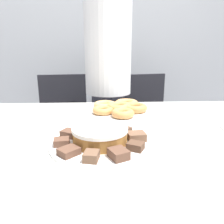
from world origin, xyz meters
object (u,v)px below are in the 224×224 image
object	(u,v)px
office_chair_right	(148,131)
plate_donuts	(119,112)
frosted_cake	(101,135)
plate_cake	(101,144)
person_standing	(108,86)
office_chair_left	(65,133)

from	to	relation	value
office_chair_right	plate_donuts	bearing A→B (deg)	-126.57
plate_donuts	frosted_cake	distance (m)	0.40
plate_cake	frosted_cake	distance (m)	0.03
plate_donuts	frosted_cake	size ratio (longest dim) A/B	2.01
office_chair_right	frosted_cake	xyz separation A→B (m)	(-0.39, -1.05, 0.39)
person_standing	office_chair_left	size ratio (longest dim) A/B	1.78
person_standing	plate_cake	world-z (taller)	person_standing
office_chair_right	frosted_cake	size ratio (longest dim) A/B	4.78
office_chair_left	frosted_cake	xyz separation A→B (m)	(0.31, -1.05, 0.39)
plate_donuts	office_chair_right	bearing A→B (deg)	65.43
office_chair_left	plate_donuts	distance (m)	0.85
frosted_cake	person_standing	bearing A→B (deg)	86.74
office_chair_left	frosted_cake	world-z (taller)	office_chair_left
person_standing	office_chair_right	world-z (taller)	person_standing
plate_cake	plate_donuts	xyz separation A→B (m)	(0.09, 0.39, 0.00)
person_standing	office_chair_right	xyz separation A→B (m)	(0.34, 0.15, -0.42)
office_chair_right	plate_cake	xyz separation A→B (m)	(-0.39, -1.05, 0.36)
person_standing	plate_cake	distance (m)	0.89
office_chair_left	plate_donuts	size ratio (longest dim) A/B	2.38
plate_donuts	person_standing	bearing A→B (deg)	94.72
frosted_cake	plate_cake	bearing A→B (deg)	0.00
office_chair_left	plate_cake	bearing A→B (deg)	-82.16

